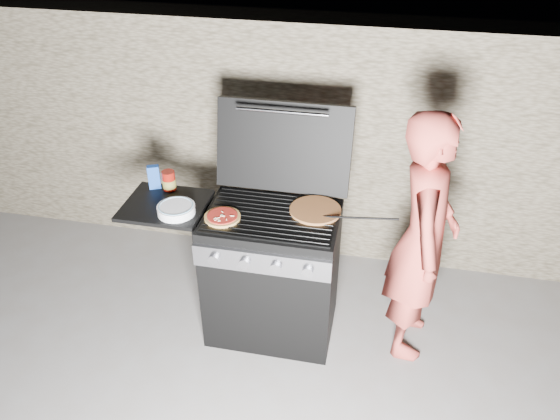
% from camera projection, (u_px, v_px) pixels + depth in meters
% --- Properties ---
extents(ground, '(50.00, 50.00, 0.00)m').
position_uv_depth(ground, '(273.00, 325.00, 3.73)').
color(ground, '#615B57').
extents(stone_wall, '(8.00, 0.35, 1.80)m').
position_uv_depth(stone_wall, '(302.00, 140.00, 4.09)').
color(stone_wall, '#756A56').
rests_on(stone_wall, ground).
extents(gas_grill, '(1.34, 0.79, 0.91)m').
position_uv_depth(gas_grill, '(235.00, 269.00, 3.52)').
color(gas_grill, black).
rests_on(gas_grill, ground).
extents(pizza_topped, '(0.25, 0.25, 0.02)m').
position_uv_depth(pizza_topped, '(222.00, 216.00, 3.19)').
color(pizza_topped, '#A9843A').
rests_on(pizza_topped, gas_grill).
extents(pizza_plain, '(0.39, 0.39, 0.02)m').
position_uv_depth(pizza_plain, '(315.00, 210.00, 3.25)').
color(pizza_plain, '#AD773C').
rests_on(pizza_plain, gas_grill).
extents(sauce_jar, '(0.11, 0.11, 0.13)m').
position_uv_depth(sauce_jar, '(169.00, 180.00, 3.45)').
color(sauce_jar, maroon).
rests_on(sauce_jar, gas_grill).
extents(blue_carton, '(0.08, 0.07, 0.16)m').
position_uv_depth(blue_carton, '(154.00, 177.00, 3.46)').
color(blue_carton, navy).
rests_on(blue_carton, gas_grill).
extents(plate_stack, '(0.28, 0.28, 0.05)m').
position_uv_depth(plate_stack, '(176.00, 210.00, 3.24)').
color(plate_stack, white).
rests_on(plate_stack, gas_grill).
extents(person, '(0.41, 0.60, 1.61)m').
position_uv_depth(person, '(423.00, 239.00, 3.19)').
color(person, '#B23E35').
rests_on(person, ground).
extents(tongs, '(0.48, 0.07, 0.10)m').
position_uv_depth(tongs, '(357.00, 217.00, 3.12)').
color(tongs, black).
rests_on(tongs, gas_grill).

